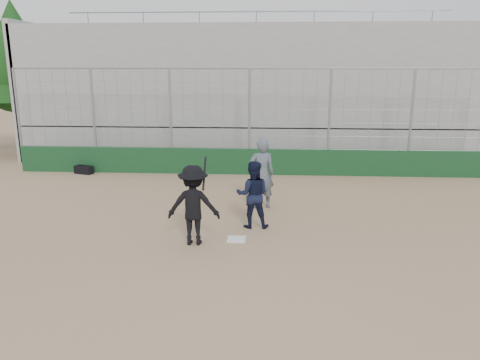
# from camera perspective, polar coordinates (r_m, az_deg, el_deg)

# --- Properties ---
(ground) EXTENTS (90.00, 90.00, 0.00)m
(ground) POSITION_cam_1_polar(r_m,az_deg,el_deg) (11.47, -0.44, -7.28)
(ground) COLOR #816346
(ground) RESTS_ON ground
(home_plate) EXTENTS (0.44, 0.44, 0.02)m
(home_plate) POSITION_cam_1_polar(r_m,az_deg,el_deg) (11.47, -0.44, -7.23)
(home_plate) COLOR white
(home_plate) RESTS_ON ground
(backstop) EXTENTS (18.10, 0.25, 4.04)m
(backstop) POSITION_cam_1_polar(r_m,az_deg,el_deg) (17.97, 1.11, 3.72)
(backstop) COLOR #11371B
(backstop) RESTS_ON ground
(bleachers) EXTENTS (20.25, 6.70, 6.98)m
(bleachers) POSITION_cam_1_polar(r_m,az_deg,el_deg) (22.66, 1.69, 10.86)
(bleachers) COLOR gray
(bleachers) RESTS_ON ground
(tree_left) EXTENTS (4.48, 4.48, 7.00)m
(tree_left) POSITION_cam_1_polar(r_m,az_deg,el_deg) (24.64, -25.64, 13.20)
(tree_left) COLOR #3B2715
(tree_left) RESTS_ON ground
(batter_at_plate) EXTENTS (1.25, 0.81, 2.04)m
(batter_at_plate) POSITION_cam_1_polar(r_m,az_deg,el_deg) (11.00, -5.69, -3.05)
(batter_at_plate) COLOR black
(batter_at_plate) RESTS_ON ground
(catcher_crouched) EXTENTS (0.86, 0.68, 1.19)m
(catcher_crouched) POSITION_cam_1_polar(r_m,az_deg,el_deg) (12.11, 1.55, -3.14)
(catcher_crouched) COLOR black
(catcher_crouched) RESTS_ON ground
(umpire) EXTENTS (0.83, 0.62, 1.86)m
(umpire) POSITION_cam_1_polar(r_m,az_deg,el_deg) (13.72, 2.64, 0.36)
(umpire) COLOR #515B66
(umpire) RESTS_ON ground
(equipment_bag) EXTENTS (0.79, 0.53, 0.35)m
(equipment_bag) POSITION_cam_1_polar(r_m,az_deg,el_deg) (19.16, -18.50, 1.20)
(equipment_bag) COLOR black
(equipment_bag) RESTS_ON ground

